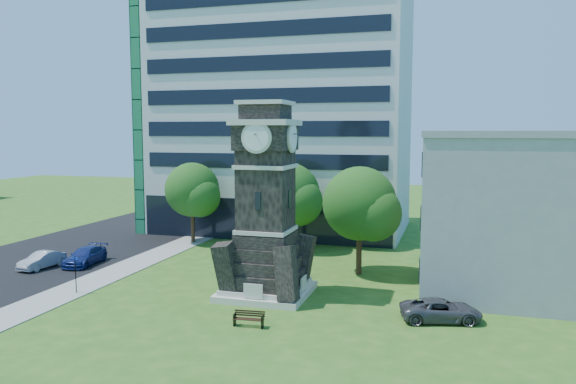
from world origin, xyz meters
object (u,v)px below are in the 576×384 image
(car_street_north, at_px, (85,256))
(park_bench, at_px, (249,318))
(car_east_lot, at_px, (441,310))
(street_sign, at_px, (76,270))
(car_street_mid, at_px, (42,260))
(clock_tower, at_px, (266,213))

(car_street_north, bearing_deg, park_bench, -35.89)
(car_east_lot, xyz_separation_m, street_sign, (-22.57, -1.21, 0.92))
(park_bench, bearing_deg, car_street_mid, 153.88)
(clock_tower, relative_size, park_bench, 7.32)
(car_east_lot, bearing_deg, car_street_mid, 68.37)
(clock_tower, distance_m, park_bench, 7.63)
(car_east_lot, relative_size, park_bench, 2.63)
(car_street_mid, relative_size, park_bench, 2.27)
(clock_tower, height_order, car_street_mid, clock_tower)
(car_street_north, bearing_deg, clock_tower, -19.70)
(clock_tower, bearing_deg, car_street_north, 167.24)
(car_east_lot, bearing_deg, park_bench, 96.88)
(park_bench, bearing_deg, car_street_north, 146.06)
(car_street_mid, distance_m, car_east_lot, 29.62)
(clock_tower, xyz_separation_m, car_street_mid, (-18.59, 1.74, -4.66))
(car_street_north, xyz_separation_m, car_east_lot, (26.96, -5.69, -0.06))
(car_street_north, relative_size, park_bench, 2.75)
(clock_tower, distance_m, street_sign, 12.78)
(car_street_north, distance_m, park_bench, 19.61)
(car_street_north, height_order, car_east_lot, car_street_north)
(car_street_mid, bearing_deg, car_street_north, 45.52)
(car_street_north, bearing_deg, car_street_mid, -148.44)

